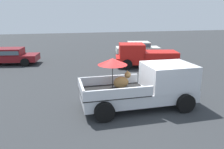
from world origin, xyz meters
The scene contains 5 objects.
ground_plane centered at (0.00, 0.00, 0.00)m, with size 80.00×80.00×0.00m, color #2D3033.
pickup_truck_main centered at (0.44, 0.02, 0.97)m, with size 5.06×2.26×2.20m.
pickup_truck_red centered at (3.17, 7.24, 0.87)m, with size 5.08×2.98×1.80m.
parked_sedan_near centered at (4.47, 12.03, 0.74)m, with size 4.54×2.53×1.33m.
parked_sedan_far centered at (-7.18, 10.63, 0.74)m, with size 4.53×2.50×1.33m.
Camera 1 is at (-3.30, -8.50, 4.05)m, focal length 34.94 mm.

